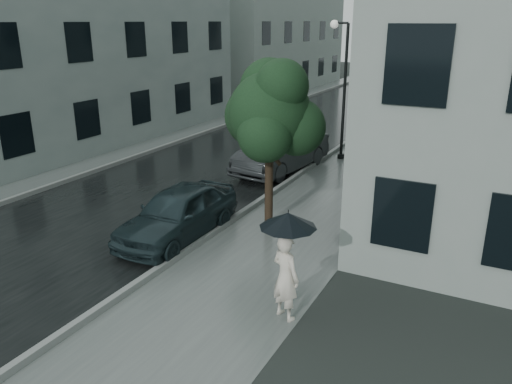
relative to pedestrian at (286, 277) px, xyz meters
The scene contains 14 objects.
ground 2.06m from the pedestrian, 155.23° to the left, with size 120.00×120.00×0.00m, color black.
sidewalk 12.89m from the pedestrian, 96.47° to the left, with size 3.50×60.00×0.01m, color slate.
kerb_near 13.22m from the pedestrian, 104.37° to the left, with size 0.15×60.00×0.15m, color slate.
asphalt_road 14.49m from the pedestrian, 117.92° to the left, with size 6.85×60.00×0.00m, color black.
kerb_far 16.42m from the pedestrian, 128.79° to the left, with size 0.15×60.00×0.15m, color slate.
sidewalk_far 17.02m from the pedestrian, 131.22° to the left, with size 1.70×60.00×0.01m, color #4C5451.
building_far_a 18.21m from the pedestrian, 150.41° to the left, with size 7.02×20.00×9.50m.
building_far_b 34.60m from the pedestrian, 116.68° to the left, with size 7.02×18.00×8.00m.
pedestrian is the anchor object (origin of this frame).
umbrella 1.14m from the pedestrian, 70.39° to the left, with size 1.11×1.11×1.25m.
street_tree 5.23m from the pedestrian, 119.24° to the left, with size 2.86×2.60×4.53m.
lamp_post 12.26m from the pedestrian, 103.74° to the left, with size 0.85×0.32×5.42m.
car_near 4.55m from the pedestrian, 151.83° to the left, with size 1.60×3.99×1.36m, color #1B2A2E.
car_far 9.89m from the pedestrian, 114.85° to the left, with size 1.63×4.69×1.54m, color #26292B.
Camera 1 is at (5.00, -8.40, 5.40)m, focal length 35.00 mm.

